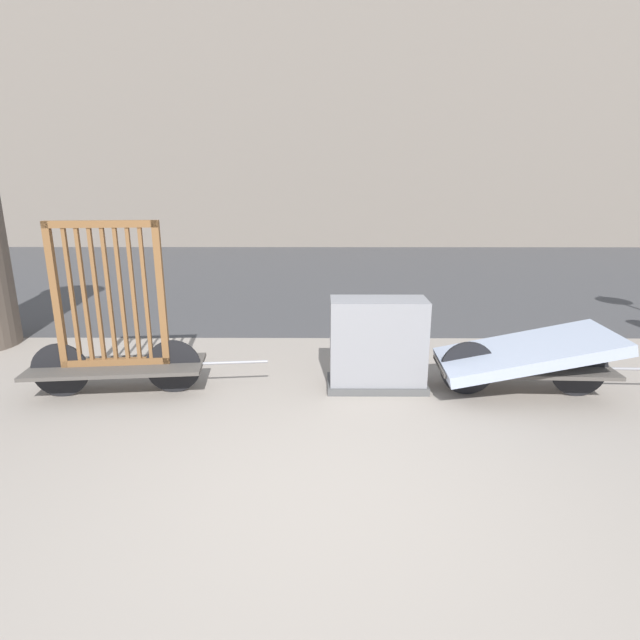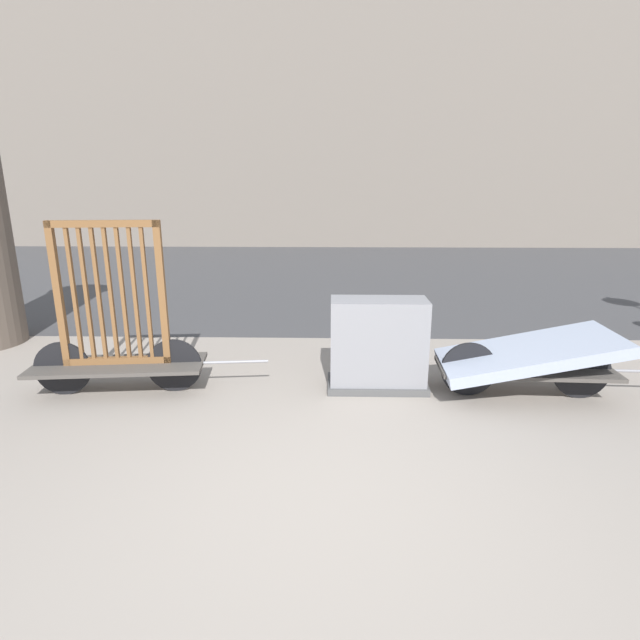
# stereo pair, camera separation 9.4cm
# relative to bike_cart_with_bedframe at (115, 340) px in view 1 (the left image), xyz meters

# --- Properties ---
(ground_plane) EXTENTS (60.00, 60.00, 0.00)m
(ground_plane) POSITION_rel_bike_cart_with_bedframe_xyz_m (2.16, -1.88, -0.61)
(ground_plane) COLOR gray
(road_strip) EXTENTS (56.00, 10.96, 0.01)m
(road_strip) POSITION_rel_bike_cart_with_bedframe_xyz_m (2.16, 7.51, -0.60)
(road_strip) COLOR #424244
(road_strip) RESTS_ON ground_plane
(building_facade) EXTENTS (48.00, 4.00, 12.84)m
(building_facade) POSITION_rel_bike_cart_with_bedframe_xyz_m (2.16, 14.98, 5.81)
(building_facade) COLOR slate
(building_facade) RESTS_ON ground_plane
(bike_cart_with_bedframe) EXTENTS (2.52, 0.81, 1.85)m
(bike_cart_with_bedframe) POSITION_rel_bike_cart_with_bedframe_xyz_m (0.00, 0.00, 0.00)
(bike_cart_with_bedframe) COLOR #4C4742
(bike_cart_with_bedframe) RESTS_ON ground_plane
(bike_cart_with_mattress) EXTENTS (2.51, 1.01, 0.73)m
(bike_cart_with_mattress) POSITION_rel_bike_cart_with_bedframe_xyz_m (4.32, -0.00, -0.17)
(bike_cart_with_mattress) COLOR #4C4742
(bike_cart_with_mattress) RESTS_ON ground_plane
(utility_cabinet) EXTENTS (1.09, 0.51, 1.01)m
(utility_cabinet) POSITION_rel_bike_cart_with_bedframe_xyz_m (2.79, 0.19, -0.14)
(utility_cabinet) COLOR #4C4C4C
(utility_cabinet) RESTS_ON ground_plane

